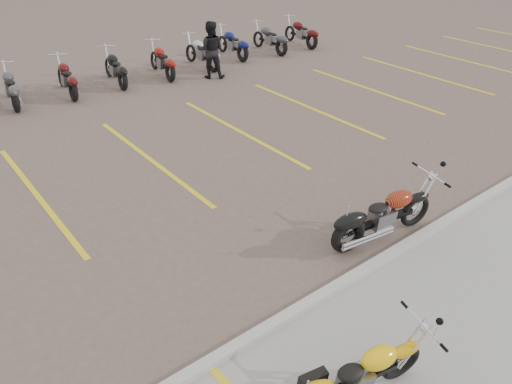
{
  "coord_description": "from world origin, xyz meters",
  "views": [
    {
      "loc": [
        -4.65,
        -6.02,
        5.54
      ],
      "look_at": [
        0.29,
        0.26,
        0.75
      ],
      "focal_mm": 35.0,
      "sensor_mm": 36.0,
      "label": 1
    }
  ],
  "objects": [
    {
      "name": "flame_cruiser",
      "position": [
        1.8,
        -1.49,
        0.47
      ],
      "size": [
        2.29,
        0.52,
        0.94
      ],
      "rotation": [
        0.06,
        0.0,
        -0.15
      ],
      "color": "black",
      "rests_on": "ground"
    },
    {
      "name": "parking_stripes",
      "position": [
        0.0,
        4.0,
        0.0
      ],
      "size": [
        38.0,
        5.5,
        0.01
      ],
      "primitive_type": null,
      "color": "gold",
      "rests_on": "ground"
    },
    {
      "name": "yellow_cruiser",
      "position": [
        -1.18,
        -3.54,
        0.41
      ],
      "size": [
        2.0,
        0.51,
        0.83
      ],
      "rotation": [
        0.12,
        0.0,
        -0.19
      ],
      "color": "black",
      "rests_on": "ground"
    },
    {
      "name": "ground",
      "position": [
        0.0,
        0.0,
        0.0
      ],
      "size": [
        100.0,
        100.0,
        0.0
      ],
      "primitive_type": "plane",
      "color": "brown",
      "rests_on": "ground"
    },
    {
      "name": "curb",
      "position": [
        0.0,
        -2.0,
        0.06
      ],
      "size": [
        60.0,
        0.18,
        0.12
      ],
      "primitive_type": "cube",
      "color": "#ADAAA3",
      "rests_on": "ground"
    },
    {
      "name": "bg_bike_row",
      "position": [
        0.94,
        9.81,
        0.55
      ],
      "size": [
        18.92,
        2.04,
        1.1
      ],
      "color": "black",
      "rests_on": "ground"
    },
    {
      "name": "person_b",
      "position": [
        4.7,
        8.36,
        0.96
      ],
      "size": [
        1.18,
        1.15,
        1.92
      ],
      "primitive_type": "imported",
      "rotation": [
        0.0,
        0.0,
        2.46
      ],
      "color": "black",
      "rests_on": "ground"
    }
  ]
}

